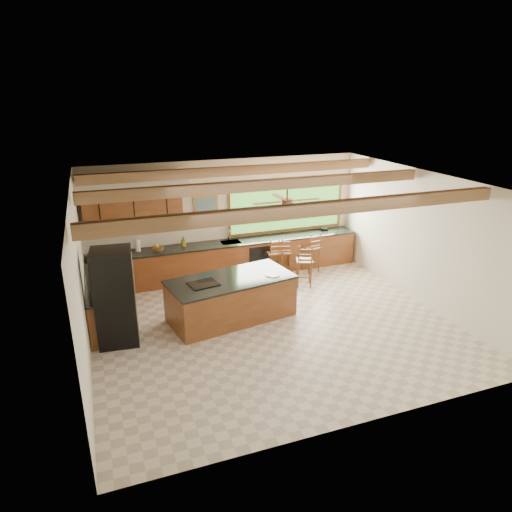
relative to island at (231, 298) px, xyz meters
name	(u,v)px	position (x,y,z in m)	size (l,w,h in m)	color
ground	(272,324)	(0.71, -0.60, -0.46)	(7.20, 7.20, 0.00)	beige
room_shell	(254,215)	(0.54, 0.05, 1.75)	(7.27, 6.54, 3.02)	beige
counter_run	(204,268)	(-0.11, 1.92, 0.01)	(7.12, 3.10, 1.23)	brown
island	(231,298)	(0.00, 0.00, 0.00)	(2.80, 1.67, 0.93)	brown
refrigerator	(115,297)	(-2.34, -0.20, 0.49)	(0.80, 0.78, 1.89)	black
bar_stool_a	(306,262)	(2.20, 0.94, 0.20)	(0.51, 0.51, 1.11)	brown
bar_stool_b	(285,253)	(2.03, 1.79, 0.16)	(0.47, 0.47, 1.05)	brown
bar_stool_c	(275,254)	(1.75, 1.79, 0.19)	(0.42, 0.42, 1.09)	brown
bar_stool_d	(312,249)	(2.82, 1.79, 0.20)	(0.45, 0.45, 1.11)	brown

